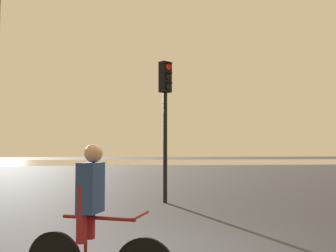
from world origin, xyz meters
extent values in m
cube|color=gray|center=(0.00, 36.33, 0.00)|extent=(80.00, 16.00, 0.01)
cylinder|color=black|center=(0.44, 5.25, 1.60)|extent=(0.12, 0.12, 3.20)
cube|color=black|center=(0.44, 5.25, 3.65)|extent=(0.40, 0.39, 0.90)
cylinder|color=red|center=(0.52, 5.14, 3.94)|extent=(0.17, 0.14, 0.19)
cube|color=black|center=(0.53, 5.13, 4.05)|extent=(0.22, 0.21, 0.02)
cylinder|color=black|center=(0.52, 5.14, 3.65)|extent=(0.17, 0.14, 0.19)
cube|color=black|center=(0.53, 5.13, 3.76)|extent=(0.22, 0.21, 0.02)
cylinder|color=black|center=(0.52, 5.14, 3.36)|extent=(0.17, 0.14, 0.19)
cube|color=black|center=(0.53, 5.13, 3.47)|extent=(0.22, 0.21, 0.02)
cylinder|color=maroon|center=(-0.80, -1.50, 0.83)|extent=(0.80, 0.33, 0.04)
cylinder|color=maroon|center=(-0.94, -1.44, 0.61)|extent=(0.04, 0.04, 0.55)
cylinder|color=maroon|center=(-0.35, -1.66, 0.88)|extent=(0.19, 0.44, 0.03)
cylinder|color=maroon|center=(-0.98, -1.54, 0.88)|extent=(0.11, 0.11, 0.60)
cylinder|color=maroon|center=(-0.91, -1.35, 0.88)|extent=(0.11, 0.11, 0.60)
cube|color=navy|center=(-0.89, -1.46, 1.15)|extent=(0.29, 0.35, 0.54)
sphere|color=tan|center=(-0.87, -1.47, 1.52)|extent=(0.20, 0.20, 0.20)
camera|label=1|loc=(-0.41, -5.59, 1.58)|focal=40.00mm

